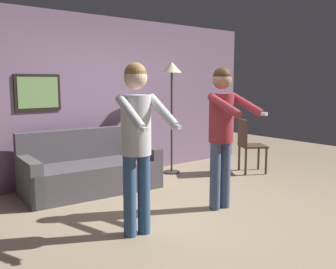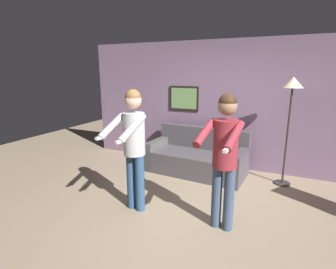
{
  "view_description": "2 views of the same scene",
  "coord_description": "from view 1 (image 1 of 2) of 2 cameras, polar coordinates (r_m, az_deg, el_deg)",
  "views": [
    {
      "loc": [
        -2.85,
        -3.16,
        1.56
      ],
      "look_at": [
        -0.3,
        0.06,
        0.98
      ],
      "focal_mm": 40.0,
      "sensor_mm": 36.0,
      "label": 1
    },
    {
      "loc": [
        1.08,
        -3.09,
        1.98
      ],
      "look_at": [
        -0.33,
        0.01,
        1.16
      ],
      "focal_mm": 28.0,
      "sensor_mm": 36.0,
      "label": 2
    }
  ],
  "objects": [
    {
      "name": "torchiere_lamp",
      "position": [
        6.34,
        0.57,
        8.18
      ],
      "size": [
        0.33,
        0.33,
        1.9
      ],
      "color": "#332D28",
      "rests_on": "ground_plane"
    },
    {
      "name": "person_standing_left",
      "position": [
        3.71,
        -4.75,
        0.33
      ],
      "size": [
        0.49,
        0.71,
        1.75
      ],
      "color": "navy",
      "rests_on": "ground_plane"
    },
    {
      "name": "couch",
      "position": [
        5.53,
        -11.73,
        -5.58
      ],
      "size": [
        1.96,
        0.99,
        0.87
      ],
      "color": "#4A464B",
      "rests_on": "ground_plane"
    },
    {
      "name": "dining_chair_distant",
      "position": [
        6.61,
        12.1,
        -1.17
      ],
      "size": [
        0.58,
        0.58,
        0.93
      ],
      "color": "#4C3828",
      "rests_on": "ground_plane"
    },
    {
      "name": "ground_plane",
      "position": [
        4.53,
        3.48,
        -12.16
      ],
      "size": [
        12.0,
        12.0,
        0.0
      ],
      "primitive_type": "plane",
      "color": "gray"
    },
    {
      "name": "back_wall_assembly",
      "position": [
        6.13,
        -10.84,
        5.43
      ],
      "size": [
        6.4,
        0.09,
        2.6
      ],
      "color": "slate",
      "rests_on": "ground_plane"
    },
    {
      "name": "person_standing_right",
      "position": [
        4.56,
        8.26,
        1.59
      ],
      "size": [
        0.48,
        0.73,
        1.74
      ],
      "color": "#3C4E6C",
      "rests_on": "ground_plane"
    }
  ]
}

